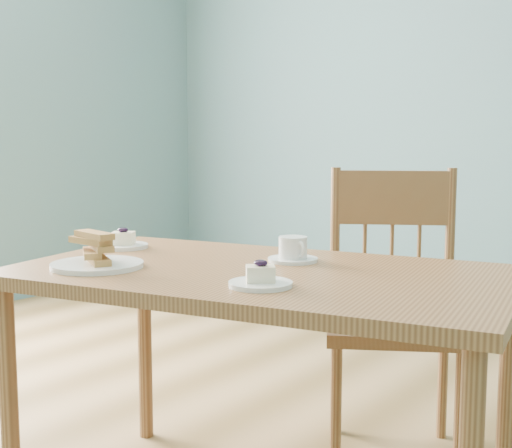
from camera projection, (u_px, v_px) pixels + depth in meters
name	position (u px, v px, depth m)	size (l,w,h in m)	color
room	(214.00, 25.00, 2.06)	(5.01, 5.01, 2.71)	#A77F4E
dining_table	(262.00, 295.00, 1.86)	(1.41, 1.00, 0.69)	olive
dining_chair	(394.00, 310.00, 2.29)	(0.57, 0.56, 0.93)	olive
cheesecake_plate_near	(260.00, 280.00, 1.64)	(0.15, 0.15, 0.06)	white
cheesecake_plate_far	(123.00, 243.00, 2.20)	(0.15, 0.15, 0.06)	white
coffee_cup	(293.00, 251.00, 1.96)	(0.14, 0.14, 0.07)	white
biscotti_plate	(97.00, 256.00, 1.87)	(0.24, 0.24, 0.10)	white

